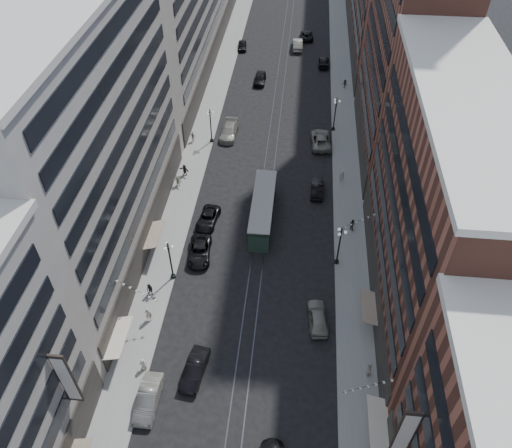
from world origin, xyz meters
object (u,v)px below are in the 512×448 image
at_px(lamppost_sw_far, 170,259).
at_px(car_9, 242,45).
at_px(car_12, 324,62).
at_px(pedestrian_7, 352,224).
at_px(pedestrian_4, 369,370).
at_px(car_10, 317,188).
at_px(car_7, 208,218).
at_px(pedestrian_9, 345,84).
at_px(pedestrian_extra_1, 178,181).
at_px(lamppost_sw_mid, 211,125).
at_px(car_1, 148,398).
at_px(pedestrian_1, 143,364).
at_px(car_extra_0, 307,35).
at_px(streetcar, 263,210).
at_px(car_14, 298,44).
at_px(pedestrian_2, 150,290).
at_px(car_8, 229,131).
at_px(pedestrian_6, 193,137).
at_px(lamppost_se_mid, 335,113).
at_px(pedestrian_5, 185,170).
at_px(car_13, 260,78).
at_px(car_4, 318,317).
at_px(car_2, 200,251).
at_px(car_11, 321,139).
at_px(lamppost_se_far, 339,245).
at_px(pedestrian_extra_0, 148,314).

distance_m(lamppost_sw_far, car_9, 59.67).
height_order(car_12, pedestrian_7, pedestrian_7).
bearing_deg(pedestrian_4, car_10, -2.02).
bearing_deg(car_7, car_9, 98.66).
xyz_separation_m(pedestrian_4, car_12, (-4.19, 64.22, -0.37)).
xyz_separation_m(pedestrian_9, pedestrian_extra_1, (-23.41, -29.40, 0.04)).
distance_m(lamppost_sw_far, lamppost_sw_mid, 27.00).
bearing_deg(car_12, car_7, 73.31).
height_order(lamppost_sw_far, car_1, lamppost_sw_far).
distance_m(pedestrian_1, car_10, 32.57).
height_order(car_1, car_extra_0, car_1).
relative_size(car_10, pedestrian_9, 3.03).
height_order(streetcar, car_1, streetcar).
bearing_deg(car_14, car_7, 77.13).
xyz_separation_m(pedestrian_2, car_10, (17.92, 19.30, -0.19)).
distance_m(car_9, car_12, 17.05).
relative_size(car_8, pedestrian_6, 3.57).
distance_m(car_9, pedestrian_6, 33.06).
distance_m(car_1, pedestrian_1, 3.59).
relative_size(lamppost_se_mid, pedestrian_5, 3.32).
bearing_deg(lamppost_sw_mid, pedestrian_4, -60.48).
relative_size(lamppost_se_mid, pedestrian_6, 3.40).
relative_size(car_10, car_13, 0.95).
height_order(car_14, pedestrian_extra_1, car_14).
bearing_deg(pedestrian_5, streetcar, -11.61).
xyz_separation_m(lamppost_sw_mid, streetcar, (9.20, -16.34, -1.58)).
bearing_deg(car_extra_0, car_4, 87.43).
distance_m(car_2, pedestrian_6, 23.68).
distance_m(lamppost_sw_far, car_extra_0, 67.13).
bearing_deg(lamppost_se_mid, car_10, -98.88).
bearing_deg(car_10, car_4, 91.66).
xyz_separation_m(car_4, car_8, (-13.86, 33.36, 0.02)).
xyz_separation_m(streetcar, pedestrian_5, (-11.61, 7.86, -0.53)).
height_order(car_1, pedestrian_1, car_1).
bearing_deg(pedestrian_7, pedestrian_1, 88.90).
bearing_deg(car_11, pedestrian_extra_1, 27.08).
relative_size(lamppost_sw_mid, pedestrian_extra_1, 3.48).
bearing_deg(car_9, lamppost_se_far, -78.12).
height_order(car_10, car_11, car_11).
distance_m(car_2, pedestrian_4, 23.27).
relative_size(pedestrian_4, car_10, 0.40).
relative_size(lamppost_sw_mid, car_12, 1.15).
bearing_deg(pedestrian_extra_0, car_13, -101.71).
bearing_deg(car_1, lamppost_se_far, 48.08).
distance_m(pedestrian_4, car_8, 43.37).
distance_m(lamppost_se_far, car_11, 24.23).
bearing_deg(pedestrian_extra_1, car_7, -32.78).
distance_m(lamppost_se_mid, car_extra_0, 34.18).
relative_size(car_7, car_extra_0, 0.98).
xyz_separation_m(car_2, pedestrian_extra_0, (-3.62, -9.59, 0.34)).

